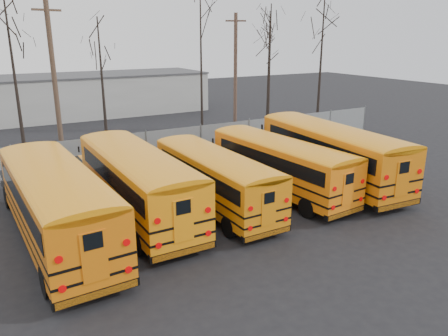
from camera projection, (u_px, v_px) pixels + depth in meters
ground at (244, 228)px, 18.94m from camera, size 120.00×120.00×0.00m
fence at (147, 147)px, 28.60m from camera, size 40.00×0.04×2.00m
distant_building at (98, 94)px, 45.84m from camera, size 22.00×8.00×4.00m
bus_a at (55, 198)px, 17.04m from camera, size 3.22×11.78×3.27m
bus_b at (135, 177)px, 19.65m from camera, size 2.73×11.51×3.21m
bus_c at (213, 175)px, 20.74m from camera, size 2.49×10.19×2.84m
bus_d at (278, 161)px, 22.72m from camera, size 3.23×10.70×2.95m
bus_e at (328, 149)px, 24.27m from camera, size 3.57×12.08×3.34m
utility_pole_left at (55, 82)px, 27.18m from camera, size 1.76×0.63×10.11m
utility_pole_right at (235, 71)px, 37.46m from camera, size 1.67×0.73×9.77m
tree_2 at (15, 78)px, 27.23m from camera, size 0.26×0.26×10.93m
tree_3 at (102, 83)px, 32.02m from camera, size 0.26×0.26×9.25m
tree_4 at (201, 60)px, 33.20m from camera, size 0.26×0.26×12.34m
tree_5 at (269, 73)px, 34.16m from camera, size 0.26×0.26×10.26m
tree_6 at (268, 71)px, 37.89m from camera, size 0.26×0.26×9.94m
tree_7 at (321, 63)px, 37.28m from camera, size 0.26×0.26×11.44m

